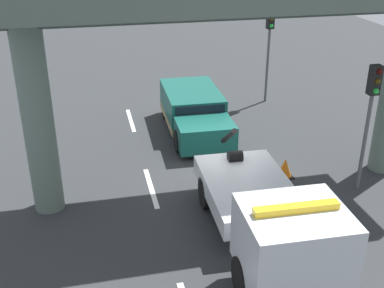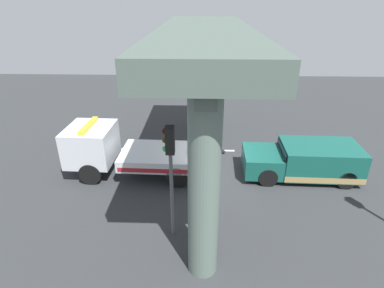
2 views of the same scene
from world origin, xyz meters
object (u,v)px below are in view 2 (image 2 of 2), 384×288
towed_van_green (306,161)px  traffic_cone_orange (208,194)px  traffic_light_far (170,159)px  tow_truck_white (122,150)px

towed_van_green → traffic_cone_orange: (4.58, 2.10, -0.47)m
towed_van_green → traffic_cone_orange: size_ratio=7.96×
traffic_light_far → towed_van_green: bearing=-144.8°
towed_van_green → tow_truck_white: bearing=-0.2°
tow_truck_white → traffic_cone_orange: bearing=152.0°
tow_truck_white → towed_van_green: bearing=179.8°
towed_van_green → traffic_cone_orange: 5.06m
traffic_light_far → traffic_cone_orange: bearing=-122.2°
tow_truck_white → towed_van_green: (-8.58, 0.02, -0.42)m
traffic_cone_orange → towed_van_green: bearing=-155.3°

